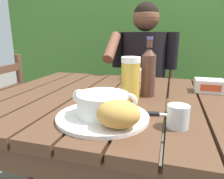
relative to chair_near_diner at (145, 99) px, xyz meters
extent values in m
cube|color=#523423|center=(-0.51, -0.89, 0.26)|extent=(0.12, 0.91, 0.04)
cube|color=#523423|center=(-0.38, -0.89, 0.26)|extent=(0.12, 0.91, 0.04)
cube|color=#523423|center=(-0.25, -0.89, 0.26)|extent=(0.12, 0.91, 0.04)
cube|color=#523423|center=(-0.13, -0.89, 0.26)|extent=(0.12, 0.91, 0.04)
cube|color=#523423|center=(0.00, -0.89, 0.26)|extent=(0.12, 0.91, 0.04)
cube|color=#523423|center=(0.13, -0.89, 0.26)|extent=(0.12, 0.91, 0.04)
cube|color=#523423|center=(0.26, -0.89, 0.26)|extent=(0.12, 0.91, 0.04)
cube|color=#523423|center=(0.39, -0.89, 0.26)|extent=(0.12, 0.91, 0.04)
cube|color=#523423|center=(0.00, -1.32, 0.21)|extent=(1.10, 0.03, 0.08)
cube|color=#523423|center=(0.00, -0.47, 0.21)|extent=(1.10, 0.03, 0.08)
cube|color=#523423|center=(-0.53, -0.48, -0.11)|extent=(0.06, 0.06, 0.72)
cube|color=#523423|center=(0.53, -0.48, -0.11)|extent=(0.06, 0.06, 0.72)
cube|color=#467A31|center=(0.00, 0.92, 0.35)|extent=(3.69, 0.60, 1.65)
cylinder|color=#4C3823|center=(0.39, 1.07, 0.19)|extent=(0.10, 0.10, 1.33)
cylinder|color=#4C3823|center=(0.67, 1.07, 0.45)|extent=(0.10, 0.10, 1.84)
cylinder|color=#513B23|center=(0.20, -0.28, -0.24)|extent=(0.04, 0.04, 0.47)
cylinder|color=#513B23|center=(-0.20, -0.28, -0.24)|extent=(0.04, 0.04, 0.47)
cylinder|color=#513B23|center=(0.20, 0.16, -0.24)|extent=(0.04, 0.04, 0.47)
cylinder|color=#513B23|center=(-0.20, 0.16, -0.24)|extent=(0.04, 0.04, 0.47)
cube|color=#513B23|center=(0.00, -0.06, 0.00)|extent=(0.44, 0.48, 0.02)
cylinder|color=#513B23|center=(0.20, 0.16, 0.22)|extent=(0.04, 0.04, 0.46)
cylinder|color=#513B23|center=(-0.20, 0.16, 0.22)|extent=(0.04, 0.04, 0.46)
cube|color=#513B23|center=(0.00, 0.16, 0.15)|extent=(0.41, 0.02, 0.04)
cube|color=#513B23|center=(0.00, 0.16, 0.27)|extent=(0.41, 0.02, 0.04)
cube|color=#513B23|center=(0.00, 0.16, 0.38)|extent=(0.41, 0.02, 0.04)
cylinder|color=black|center=(0.08, -0.36, -0.25)|extent=(0.11, 0.11, 0.45)
cylinder|color=black|center=(0.08, -0.26, 0.04)|extent=(0.13, 0.40, 0.13)
cylinder|color=black|center=(-0.09, -0.36, -0.25)|extent=(0.11, 0.11, 0.45)
cylinder|color=black|center=(-0.09, -0.26, 0.04)|extent=(0.13, 0.40, 0.13)
cylinder|color=black|center=(0.00, -0.16, 0.30)|extent=(0.32, 0.32, 0.52)
sphere|color=brown|center=(0.00, -0.16, 0.66)|extent=(0.19, 0.19, 0.19)
sphere|color=black|center=(0.00, -0.16, 0.68)|extent=(0.18, 0.18, 0.18)
cylinder|color=black|center=(0.20, -0.18, 0.43)|extent=(0.08, 0.08, 0.26)
cylinder|color=black|center=(-0.20, -0.18, 0.43)|extent=(0.08, 0.08, 0.26)
cylinder|color=brown|center=(-0.20, -0.34, 0.46)|extent=(0.07, 0.25, 0.21)
cylinder|color=brown|center=(-0.67, -0.71, -0.26)|extent=(0.04, 0.04, 0.43)
cylinder|color=brown|center=(-0.67, -0.71, 0.19)|extent=(0.04, 0.04, 0.47)
cylinder|color=white|center=(0.01, -1.15, 0.29)|extent=(0.29, 0.29, 0.01)
cylinder|color=white|center=(0.01, -1.15, 0.33)|extent=(0.16, 0.16, 0.07)
cylinder|color=#A34824|center=(0.01, -1.15, 0.35)|extent=(0.14, 0.14, 0.01)
torus|color=white|center=(-0.07, -1.15, 0.35)|extent=(0.05, 0.01, 0.05)
torus|color=white|center=(0.09, -1.15, 0.35)|extent=(0.05, 0.01, 0.05)
ellipsoid|color=gold|center=(0.07, -1.23, 0.33)|extent=(0.13, 0.11, 0.08)
cylinder|color=gold|center=(0.05, -0.92, 0.36)|extent=(0.08, 0.08, 0.15)
cylinder|color=white|center=(0.05, -0.92, 0.44)|extent=(0.08, 0.08, 0.02)
cylinder|color=#543125|center=(0.11, -0.86, 0.37)|extent=(0.06, 0.06, 0.18)
cone|color=#543125|center=(0.11, -0.86, 0.47)|extent=(0.06, 0.06, 0.03)
cylinder|color=#543125|center=(0.11, -0.86, 0.51)|extent=(0.02, 0.02, 0.03)
cylinder|color=#4F588F|center=(0.11, -0.86, 0.53)|extent=(0.03, 0.03, 0.01)
cylinder|color=silver|center=(0.23, -1.16, 0.32)|extent=(0.06, 0.06, 0.07)
cube|color=white|center=(0.38, -0.71, 0.31)|extent=(0.13, 0.09, 0.06)
cube|color=#DA4C27|center=(0.38, -0.76, 0.31)|extent=(0.09, 0.00, 0.03)
cube|color=silver|center=(0.21, -1.07, 0.29)|extent=(0.13, 0.04, 0.00)
cube|color=black|center=(0.14, -1.09, 0.29)|extent=(0.07, 0.03, 0.01)
cylinder|color=white|center=(0.00, -0.53, 0.31)|extent=(0.13, 0.13, 0.06)
camera|label=1|loc=(0.20, -1.75, 0.54)|focal=33.55mm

